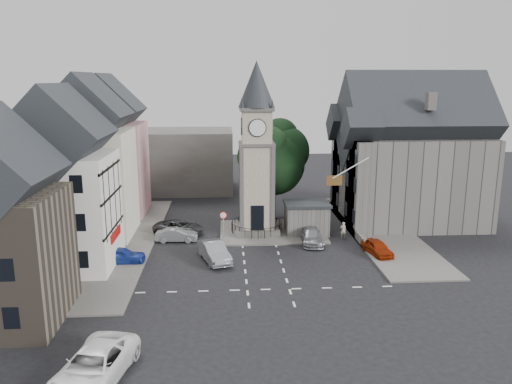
{
  "coord_description": "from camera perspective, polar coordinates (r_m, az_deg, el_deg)",
  "views": [
    {
      "loc": [
        -2.91,
        -38.36,
        14.58
      ],
      "look_at": [
        -0.23,
        5.0,
        4.73
      ],
      "focal_mm": 35.0,
      "sensor_mm": 36.0,
      "label": 1
    }
  ],
  "objects": [
    {
      "name": "car_west_silver",
      "position": [
        46.48,
        -9.07,
        -4.87
      ],
      "size": [
        3.84,
        1.45,
        1.25
      ],
      "primitive_type": "imported",
      "rotation": [
        0.0,
        0.0,
        1.54
      ],
      "color": "gray",
      "rests_on": "ground"
    },
    {
      "name": "backdrop_west",
      "position": [
        67.81,
        -11.21,
        3.55
      ],
      "size": [
        20.0,
        10.0,
        8.0
      ],
      "primitive_type": "cube",
      "color": "#4C4944",
      "rests_on": "ground"
    },
    {
      "name": "east_boundary_wall",
      "position": [
        51.82,
        10.14,
        -3.26
      ],
      "size": [
        0.4,
        16.0,
        0.9
      ],
      "primitive_type": "cube",
      "color": "#5C5854",
      "rests_on": "ground"
    },
    {
      "name": "terrace_tudor",
      "position": [
        41.24,
        -21.22,
        0.15
      ],
      "size": [
        8.1,
        7.6,
        12.0
      ],
      "color": "silver",
      "rests_on": "ground"
    },
    {
      "name": "central_island",
      "position": [
        48.78,
        1.82,
        -4.53
      ],
      "size": [
        10.0,
        8.0,
        0.16
      ],
      "primitive_type": "cube",
      "color": "#595651",
      "rests_on": "ground"
    },
    {
      "name": "east_building",
      "position": [
        53.37,
        16.83,
        3.26
      ],
      "size": [
        14.4,
        11.4,
        12.6
      ],
      "color": "#5C5854",
      "rests_on": "ground"
    },
    {
      "name": "car_east_red",
      "position": [
        43.75,
        13.68,
        -6.19
      ],
      "size": [
        2.25,
        4.0,
        1.28
      ],
      "primitive_type": "imported",
      "rotation": [
        0.0,
        0.0,
        0.2
      ],
      "color": "#9A2608",
      "rests_on": "ground"
    },
    {
      "name": "pavement_west",
      "position": [
        47.65,
        -15.03,
        -5.41
      ],
      "size": [
        6.0,
        30.0,
        0.14
      ],
      "primitive_type": "cube",
      "color": "#595651",
      "rests_on": "ground"
    },
    {
      "name": "ground",
      "position": [
        41.14,
        0.76,
        -7.99
      ],
      "size": [
        120.0,
        120.0,
        0.0
      ],
      "primitive_type": "plane",
      "color": "black",
      "rests_on": "ground"
    },
    {
      "name": "pedestrian",
      "position": [
        47.54,
        9.92,
        -4.31
      ],
      "size": [
        0.57,
        0.38,
        1.56
      ],
      "primitive_type": "imported",
      "rotation": [
        0.0,
        0.0,
        3.13
      ],
      "color": "#B2AA93",
      "rests_on": "ground"
    },
    {
      "name": "car_island_silver",
      "position": [
        41.25,
        -4.81,
        -6.81
      ],
      "size": [
        3.1,
        5.08,
        1.58
      ],
      "primitive_type": "imported",
      "rotation": [
        0.0,
        0.0,
        0.32
      ],
      "color": "gray",
      "rests_on": "ground"
    },
    {
      "name": "terrace_pink",
      "position": [
        56.37,
        -16.44,
        4.09
      ],
      "size": [
        8.1,
        7.6,
        12.8
      ],
      "color": "tan",
      "rests_on": "ground"
    },
    {
      "name": "van_sw_white",
      "position": [
        27.06,
        -18.05,
        -18.43
      ],
      "size": [
        3.99,
        6.5,
        1.68
      ],
      "primitive_type": "imported",
      "rotation": [
        0.0,
        0.0,
        -0.21
      ],
      "color": "white",
      "rests_on": "ground"
    },
    {
      "name": "car_west_blue",
      "position": [
        42.05,
        -15.22,
        -7.01
      ],
      "size": [
        3.97,
        1.62,
        1.35
      ],
      "primitive_type": "imported",
      "rotation": [
        0.0,
        0.0,
        1.58
      ],
      "color": "navy",
      "rests_on": "ground"
    },
    {
      "name": "road_markings",
      "position": [
        36.07,
        1.42,
        -11.07
      ],
      "size": [
        20.0,
        8.0,
        0.01
      ],
      "primitive_type": "cube",
      "color": "silver",
      "rests_on": "ground"
    },
    {
      "name": "car_island_east",
      "position": [
        45.73,
        6.4,
        -5.04
      ],
      "size": [
        2.13,
        4.66,
        1.32
      ],
      "primitive_type": "imported",
      "rotation": [
        0.0,
        0.0,
        -0.06
      ],
      "color": "gray",
      "rests_on": "ground"
    },
    {
      "name": "pavement_east",
      "position": [
        50.82,
        13.73,
        -4.2
      ],
      "size": [
        6.0,
        26.0,
        0.14
      ],
      "primitive_type": "cube",
      "color": "#595651",
      "rests_on": "ground"
    },
    {
      "name": "terrace_cream",
      "position": [
        48.71,
        -18.48,
        2.66
      ],
      "size": [
        8.1,
        7.6,
        12.8
      ],
      "color": "beige",
      "rests_on": "ground"
    },
    {
      "name": "town_tree",
      "position": [
        52.16,
        1.91,
        4.38
      ],
      "size": [
        7.2,
        7.2,
        10.8
      ],
      "color": "black",
      "rests_on": "ground"
    },
    {
      "name": "stone_shelter",
      "position": [
        48.3,
        5.79,
        -2.95
      ],
      "size": [
        4.3,
        3.3,
        3.08
      ],
      "color": "#5C5854",
      "rests_on": "ground"
    },
    {
      "name": "car_west_grey",
      "position": [
        48.62,
        -8.82,
        -4.01
      ],
      "size": [
        5.21,
        3.32,
        1.34
      ],
      "primitive_type": "imported",
      "rotation": [
        0.0,
        0.0,
        1.33
      ],
      "color": "#2D2D2F",
      "rests_on": "ground"
    },
    {
      "name": "clock_tower",
      "position": [
        46.89,
        0.06,
        4.85
      ],
      "size": [
        4.86,
        4.86,
        16.25
      ],
      "color": "#4C4944",
      "rests_on": "ground"
    },
    {
      "name": "flagpole",
      "position": [
        44.4,
        10.76,
        2.71
      ],
      "size": [
        3.68,
        0.1,
        2.74
      ],
      "color": "white",
      "rests_on": "ground"
    },
    {
      "name": "warning_sign_post",
      "position": [
        45.56,
        -3.77,
        -3.25
      ],
      "size": [
        0.7,
        0.19,
        2.85
      ],
      "color": "black",
      "rests_on": "ground"
    }
  ]
}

